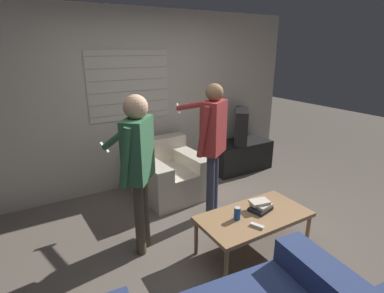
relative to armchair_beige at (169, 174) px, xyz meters
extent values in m
plane|color=#665B51|center=(-0.14, -1.47, -0.30)|extent=(16.00, 16.00, 0.00)
cube|color=#BCB7A8|center=(-0.14, 0.56, 0.97)|extent=(5.20, 0.06, 2.55)
cube|color=beige|center=(-0.32, 0.52, 1.22)|extent=(1.17, 0.02, 0.96)
cube|color=gray|center=(-0.32, 0.50, 0.82)|extent=(1.14, 0.00, 0.01)
cube|color=gray|center=(-0.32, 0.50, 0.98)|extent=(1.14, 0.00, 0.01)
cube|color=gray|center=(-0.32, 0.50, 1.14)|extent=(1.14, 0.00, 0.01)
cube|color=gray|center=(-0.32, 0.50, 1.30)|extent=(1.14, 0.00, 0.01)
cube|color=gray|center=(-0.32, 0.50, 1.45)|extent=(1.14, 0.00, 0.01)
cube|color=gray|center=(-0.32, 0.50, 1.61)|extent=(1.14, 0.00, 0.01)
cube|color=navy|center=(-0.09, -2.69, 0.22)|extent=(0.34, 0.97, 0.19)
cube|color=beige|center=(0.00, -0.05, -0.10)|extent=(0.92, 0.97, 0.40)
cube|color=beige|center=(-0.02, 0.31, 0.28)|extent=(0.88, 0.25, 0.36)
cube|color=beige|center=(0.32, -0.03, 0.19)|extent=(0.29, 0.93, 0.18)
cube|color=beige|center=(-0.31, -0.07, 0.19)|extent=(0.29, 0.93, 0.18)
cube|color=#9E754C|center=(0.16, -1.62, 0.10)|extent=(1.14, 0.59, 0.04)
cylinder|color=#9E754C|center=(-0.37, -1.37, -0.11)|extent=(0.04, 0.04, 0.39)
cylinder|color=#9E754C|center=(0.69, -1.37, -0.11)|extent=(0.04, 0.04, 0.39)
cylinder|color=#9E754C|center=(-0.37, -1.88, -0.11)|extent=(0.04, 0.04, 0.39)
cylinder|color=#9E754C|center=(0.69, -1.88, -0.11)|extent=(0.04, 0.04, 0.39)
cube|color=black|center=(1.46, 0.19, -0.06)|extent=(1.05, 0.51, 0.49)
cube|color=black|center=(1.46, 0.19, 0.47)|extent=(0.57, 0.64, 0.56)
cube|color=#3D4738|center=(1.38, 0.26, 0.47)|extent=(0.37, 0.44, 0.46)
cylinder|color=#4C4233|center=(-0.85, -1.07, 0.10)|extent=(0.10, 0.10, 0.81)
cylinder|color=#4C4233|center=(-0.76, -0.96, 0.10)|extent=(0.10, 0.10, 0.81)
cube|color=#336642|center=(-0.80, -1.02, 0.81)|extent=(0.41, 0.43, 0.61)
sphere|color=tan|center=(-0.80, -1.02, 1.21)|extent=(0.23, 0.23, 0.23)
cylinder|color=#336642|center=(-0.98, -1.16, 0.79)|extent=(0.16, 0.15, 0.58)
cylinder|color=#336642|center=(-0.84, -0.70, 0.90)|extent=(0.43, 0.37, 0.41)
cube|color=white|center=(-1.01, -0.56, 0.73)|extent=(0.10, 0.09, 0.12)
cylinder|color=#33384C|center=(0.15, -0.85, 0.11)|extent=(0.10, 0.10, 0.83)
cylinder|color=#33384C|center=(0.25, -0.77, 0.11)|extent=(0.10, 0.10, 0.83)
cube|color=maroon|center=(0.20, -0.81, 0.84)|extent=(0.41, 0.37, 0.62)
sphere|color=#846042|center=(0.20, -0.81, 1.24)|extent=(0.20, 0.20, 0.20)
cylinder|color=maroon|center=(0.01, -0.89, 0.83)|extent=(0.15, 0.17, 0.60)
cylinder|color=maroon|center=(0.21, -0.46, 1.05)|extent=(0.39, 0.53, 0.21)
cube|color=white|center=(0.04, -0.22, 0.98)|extent=(0.06, 0.07, 0.13)
cube|color=black|center=(0.27, -1.59, 0.14)|extent=(0.26, 0.22, 0.04)
cube|color=beige|center=(0.29, -1.58, 0.18)|extent=(0.20, 0.20, 0.03)
cube|color=beige|center=(0.28, -1.56, 0.21)|extent=(0.22, 0.17, 0.03)
cylinder|color=#194C9E|center=(-0.04, -1.60, 0.19)|extent=(0.07, 0.07, 0.12)
cylinder|color=silver|center=(-0.04, -1.60, 0.25)|extent=(0.06, 0.06, 0.00)
cube|color=white|center=(0.04, -1.80, 0.14)|extent=(0.09, 0.13, 0.02)
camera|label=1|loc=(-1.72, -3.58, 1.72)|focal=28.00mm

